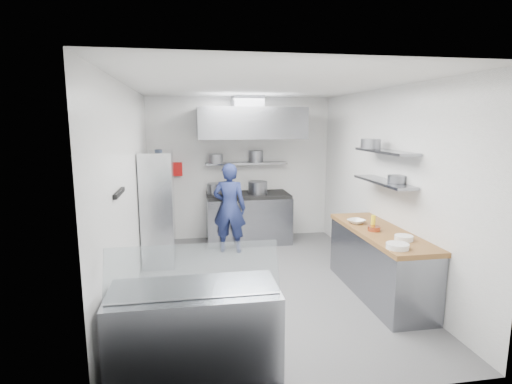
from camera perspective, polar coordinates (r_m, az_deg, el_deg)
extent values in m
plane|color=#4E4E50|center=(5.95, 0.99, -12.95)|extent=(5.00, 5.00, 0.00)
plane|color=silver|center=(5.51, 1.08, 15.00)|extent=(5.00, 5.00, 0.00)
cube|color=white|center=(8.01, -2.28, 3.36)|extent=(3.60, 2.80, 0.02)
cube|color=white|center=(3.19, 9.40, -6.79)|extent=(3.60, 2.80, 0.02)
cube|color=white|center=(5.52, -17.66, -0.06)|extent=(2.80, 5.00, 0.02)
cube|color=white|center=(6.15, 17.76, 0.91)|extent=(2.80, 5.00, 0.02)
cube|color=gray|center=(7.80, -1.12, -3.91)|extent=(1.60, 0.80, 0.90)
cube|color=black|center=(7.70, -1.13, -0.43)|extent=(1.57, 0.78, 0.06)
cylinder|color=slate|center=(7.69, -5.84, 0.49)|extent=(0.31, 0.31, 0.20)
cylinder|color=slate|center=(7.64, 0.24, 0.64)|extent=(0.37, 0.37, 0.24)
cube|color=gray|center=(7.85, -1.41, 4.12)|extent=(1.60, 0.30, 0.04)
cylinder|color=slate|center=(7.64, -5.78, 4.74)|extent=(0.27, 0.27, 0.18)
cylinder|color=slate|center=(7.98, -0.02, 5.15)|extent=(0.29, 0.29, 0.22)
cube|color=gray|center=(7.40, -0.96, 9.82)|extent=(1.90, 1.15, 0.55)
cube|color=slate|center=(7.63, -1.23, 12.68)|extent=(0.55, 0.55, 0.24)
cube|color=red|center=(7.88, -11.28, 3.22)|extent=(0.22, 0.10, 0.26)
imported|color=navy|center=(7.13, -3.79, -2.30)|extent=(0.67, 0.53, 1.61)
cube|color=silver|center=(6.77, -13.78, -2.20)|extent=(0.50, 0.90, 1.85)
cube|color=white|center=(6.54, -13.90, -3.75)|extent=(0.16, 0.20, 0.18)
cube|color=yellow|center=(6.94, -13.77, 1.24)|extent=(0.14, 0.18, 0.16)
cylinder|color=black|center=(6.52, -13.74, 5.13)|extent=(0.12, 0.12, 0.18)
cube|color=black|center=(4.62, -18.96, -0.12)|extent=(0.04, 0.55, 0.05)
cube|color=gray|center=(5.72, 17.13, -9.85)|extent=(0.62, 2.00, 0.84)
cube|color=brown|center=(5.59, 17.36, -5.50)|extent=(0.65, 2.04, 0.06)
cylinder|color=white|center=(4.83, 19.56, -7.29)|extent=(0.25, 0.25, 0.06)
cylinder|color=white|center=(5.19, 20.36, -6.17)|extent=(0.22, 0.22, 0.06)
cylinder|color=#B35232|center=(5.50, 16.49, -5.04)|extent=(0.16, 0.16, 0.06)
cylinder|color=yellow|center=(5.62, 16.39, -4.09)|extent=(0.06, 0.06, 0.18)
imported|color=white|center=(5.84, 14.14, -4.10)|extent=(0.31, 0.31, 0.06)
cube|color=gray|center=(5.80, 17.76, 1.39)|extent=(0.30, 1.30, 0.04)
cube|color=gray|center=(5.75, 17.98, 5.53)|extent=(0.30, 1.30, 0.04)
cylinder|color=slate|center=(5.62, 19.45, 1.76)|extent=(0.23, 0.23, 0.10)
cylinder|color=slate|center=(5.94, 16.06, 6.62)|extent=(0.28, 0.28, 0.14)
cube|color=gray|center=(3.88, -8.67, -19.31)|extent=(1.50, 0.70, 0.85)
cube|color=silver|center=(3.50, -8.91, -11.00)|extent=(1.47, 0.19, 0.42)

